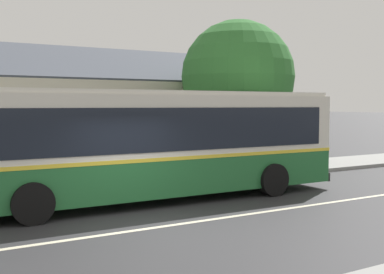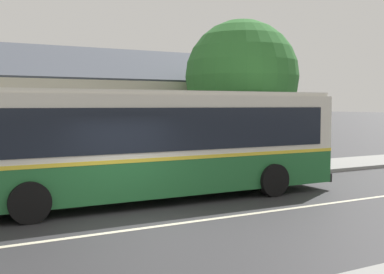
% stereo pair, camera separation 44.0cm
% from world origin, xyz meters
% --- Properties ---
extents(ground_plane, '(300.00, 300.00, 0.00)m').
position_xyz_m(ground_plane, '(0.00, 0.00, 0.00)').
color(ground_plane, '#2D2D30').
extents(sidewalk_far, '(60.00, 3.00, 0.15)m').
position_xyz_m(sidewalk_far, '(0.00, 6.00, 0.07)').
color(sidewalk_far, gray).
rests_on(sidewalk_far, ground).
extents(lane_divider_stripe, '(60.00, 0.16, 0.01)m').
position_xyz_m(lane_divider_stripe, '(0.00, 0.00, 0.00)').
color(lane_divider_stripe, beige).
rests_on(lane_divider_stripe, ground).
extents(community_building, '(24.48, 10.80, 6.73)m').
position_xyz_m(community_building, '(-0.51, 14.13, 2.02)').
color(community_building, beige).
rests_on(community_building, ground).
extents(transit_bus, '(12.33, 2.86, 3.18)m').
position_xyz_m(transit_bus, '(1.15, 2.90, 1.71)').
color(transit_bus, '#236633').
rests_on(transit_bus, ground).
extents(street_tree_primary, '(4.79, 4.79, 6.38)m').
position_xyz_m(street_tree_primary, '(7.35, 7.09, 3.85)').
color(street_tree_primary, '#4C3828').
rests_on(street_tree_primary, ground).
extents(bus_stop_sign, '(0.36, 0.07, 2.40)m').
position_xyz_m(bus_stop_sign, '(6.87, 4.99, 1.64)').
color(bus_stop_sign, gray).
rests_on(bus_stop_sign, sidewalk_far).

